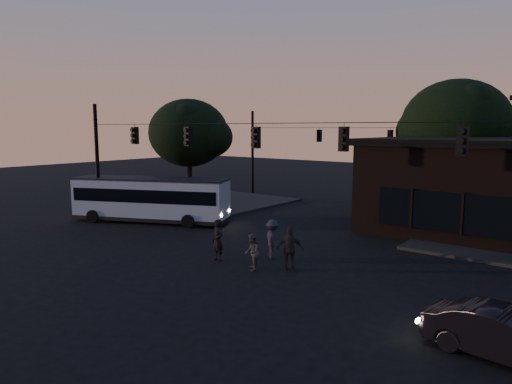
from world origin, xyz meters
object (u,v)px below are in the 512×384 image
Objects in this scene: pedestrian_d at (273,239)px; bus at (151,197)px; car at (505,335)px; pedestrian_b at (252,252)px; pedestrian_c at (290,249)px; pedestrian_a at (218,240)px.

bus is at bearing 24.16° from pedestrian_d.
pedestrian_b is at bearing 85.01° from car.
pedestrian_d is (-1.68, 1.07, -0.04)m from pedestrian_c.
pedestrian_a reaches higher than pedestrian_c.
pedestrian_b is at bearing -43.16° from bus.
bus is 22.02m from car.
pedestrian_d is at bearing 75.03° from car.
pedestrian_c is 1.04× the size of pedestrian_d.
pedestrian_c reaches higher than car.
car is 10.95m from pedestrian_d.
bus is at bearing 80.50° from car.
bus is at bearing -45.65° from pedestrian_c.
bus is at bearing -144.55° from pedestrian_b.
pedestrian_d is at bearing 154.77° from pedestrian_b.
bus is 12.04m from pedestrian_b.
pedestrian_b is 2.04m from pedestrian_d.
pedestrian_b is (-9.88, 1.81, 0.12)m from car.
pedestrian_a reaches higher than pedestrian_d.
car is 2.22× the size of pedestrian_d.
car is at bearing -166.68° from pedestrian_d.
pedestrian_b is (2.09, -0.12, -0.17)m from pedestrian_a.
pedestrian_d is (-0.38, 2.00, 0.12)m from pedestrian_b.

